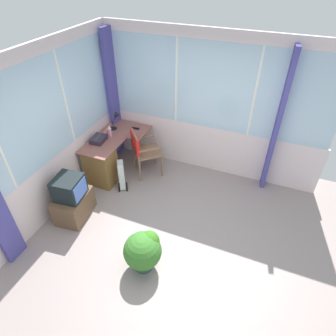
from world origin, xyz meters
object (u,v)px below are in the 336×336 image
desk_lamp (117,118)px  tv_on_stand (72,200)px  space_heater (122,174)px  desk (102,163)px  tv_remote (136,128)px  potted_plant (143,250)px  paper_tray (99,139)px  spray_bottle (110,131)px  wooden_armchair (141,148)px

desk_lamp → tv_on_stand: bearing=-176.4°
space_heater → desk: bearing=81.6°
desk → tv_remote: bearing=-19.2°
desk_lamp → tv_remote: 0.41m
tv_on_stand → potted_plant: (-0.44, -1.48, -0.00)m
tv_remote → paper_tray: bearing=140.6°
desk → tv_remote: 0.94m
spray_bottle → space_heater: size_ratio=0.37×
desk_lamp → tv_on_stand: size_ratio=0.42×
spray_bottle → space_heater: 0.85m
desk → wooden_armchair: 0.76m
desk → paper_tray: paper_tray is taller
tv_remote → potted_plant: bearing=-158.1°
paper_tray → tv_on_stand: bearing=-171.2°
desk → paper_tray: (0.17, 0.13, 0.38)m
desk → tv_on_stand: 0.98m
spray_bottle → paper_tray: size_ratio=0.72×
spray_bottle → paper_tray: 0.27m
paper_tray → tv_on_stand: size_ratio=0.38×
desk_lamp → spray_bottle: size_ratio=1.54×
spray_bottle → potted_plant: size_ratio=0.35×
spray_bottle → wooden_armchair: bearing=-85.7°
tv_remote → tv_on_stand: (-1.81, 0.24, -0.40)m
paper_tray → desk: bearing=-143.2°
desk → wooden_armchair: wooden_armchair is taller
potted_plant → desk: bearing=47.2°
potted_plant → desk_lamp: bearing=36.4°
spray_bottle → potted_plant: spray_bottle is taller
wooden_armchair → desk: bearing=128.2°
desk → wooden_armchair: bearing=-51.8°
wooden_armchair → paper_tray: bearing=112.0°
space_heater → potted_plant: (-1.36, -1.11, 0.05)m
desk → potted_plant: size_ratio=2.24×
wooden_armchair → potted_plant: wooden_armchair is taller
spray_bottle → space_heater: bearing=-136.2°
tv_on_stand → desk_lamp: bearing=3.6°
desk_lamp → wooden_armchair: 0.78m
tv_remote → spray_bottle: spray_bottle is taller
spray_bottle → desk_lamp: bearing=5.3°
desk_lamp → spray_bottle: desk_lamp is taller
tv_remote → paper_tray: 0.78m
desk_lamp → paper_tray: (-0.57, 0.07, -0.17)m
tv_on_stand → wooden_armchair: bearing=-20.3°
wooden_armchair → tv_on_stand: bearing=159.7°
spray_bottle → wooden_armchair: (0.05, -0.61, -0.25)m
space_heater → tv_on_stand: bearing=157.6°
space_heater → potted_plant: potted_plant is taller
tv_remote → space_heater: tv_remote is taller
paper_tray → tv_remote: bearing=-32.3°
tv_on_stand → paper_tray: bearing=8.8°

